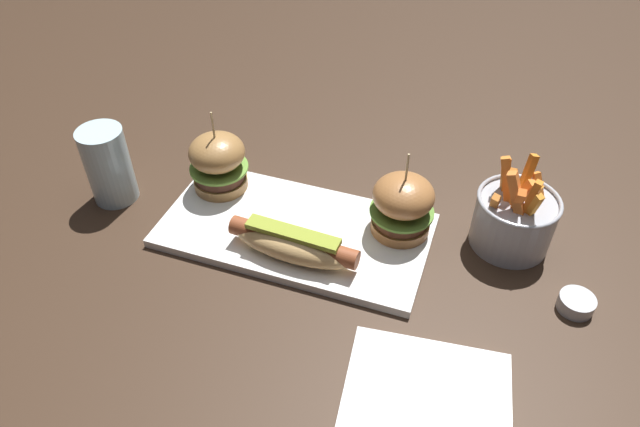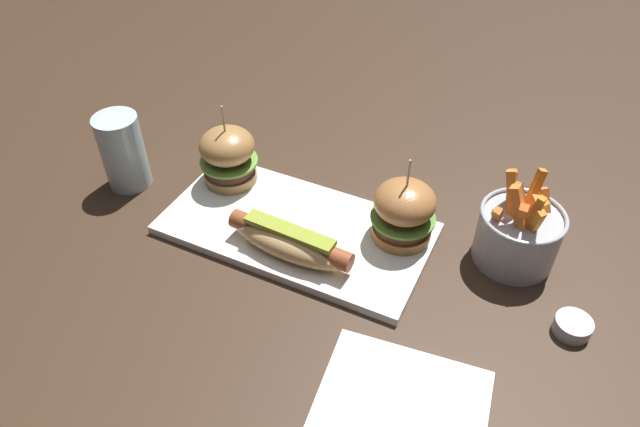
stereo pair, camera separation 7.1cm
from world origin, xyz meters
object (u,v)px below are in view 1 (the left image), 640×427
(slider_left, at_px, (218,162))
(platter_main, at_px, (295,230))
(slider_right, at_px, (402,205))
(water_glass, at_px, (108,165))
(hot_dog, at_px, (293,244))
(sauce_ramekin, at_px, (576,303))
(side_plate, at_px, (425,411))
(fries_bucket, at_px, (514,219))

(slider_left, bearing_deg, platter_main, -19.34)
(platter_main, xyz_separation_m, slider_left, (-0.15, 0.05, 0.06))
(slider_right, bearing_deg, slider_left, 179.33)
(platter_main, distance_m, water_glass, 0.32)
(hot_dog, relative_size, slider_right, 1.40)
(hot_dog, xyz_separation_m, sauce_ramekin, (0.39, 0.05, -0.03))
(hot_dog, height_order, slider_left, slider_left)
(platter_main, distance_m, side_plate, 0.34)
(platter_main, height_order, fries_bucket, fries_bucket)
(slider_right, distance_m, fries_bucket, 0.16)
(hot_dog, xyz_separation_m, side_plate, (0.23, -0.17, -0.03))
(slider_left, xyz_separation_m, side_plate, (0.40, -0.28, -0.06))
(slider_left, bearing_deg, side_plate, -35.24)
(hot_dog, height_order, sauce_ramekin, hot_dog)
(side_plate, bearing_deg, fries_bucket, 79.40)
(slider_left, distance_m, water_glass, 0.17)
(platter_main, distance_m, fries_bucket, 0.33)
(slider_right, height_order, side_plate, slider_right)
(hot_dog, height_order, slider_right, slider_right)
(side_plate, height_order, water_glass, water_glass)
(slider_left, bearing_deg, fries_bucket, 4.69)
(slider_left, bearing_deg, sauce_ramekin, -6.43)
(hot_dog, height_order, fries_bucket, fries_bucket)
(sauce_ramekin, bearing_deg, water_glass, -179.66)
(platter_main, xyz_separation_m, fries_bucket, (0.31, 0.09, 0.04))
(side_plate, relative_size, water_glass, 1.50)
(slider_right, xyz_separation_m, fries_bucket, (0.16, 0.04, -0.01))
(platter_main, bearing_deg, side_plate, -42.66)
(side_plate, distance_m, water_glass, 0.61)
(sauce_ramekin, bearing_deg, slider_right, 166.98)
(slider_left, height_order, side_plate, slider_left)
(slider_right, distance_m, side_plate, 0.30)
(fries_bucket, height_order, side_plate, fries_bucket)
(side_plate, bearing_deg, water_glass, 158.93)
(hot_dog, bearing_deg, sauce_ramekin, 6.72)
(sauce_ramekin, xyz_separation_m, side_plate, (-0.16, -0.22, -0.01))
(side_plate, bearing_deg, slider_right, 109.39)
(platter_main, height_order, side_plate, platter_main)
(hot_dog, bearing_deg, water_glass, 172.82)
(platter_main, bearing_deg, slider_left, 160.66)
(platter_main, xyz_separation_m, side_plate, (0.25, -0.23, -0.00))
(hot_dog, distance_m, fries_bucket, 0.33)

